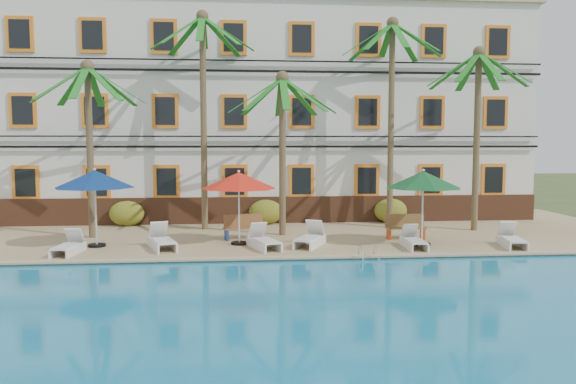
{
  "coord_description": "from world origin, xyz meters",
  "views": [
    {
      "loc": [
        -1.38,
        -18.14,
        3.86
      ],
      "look_at": [
        0.53,
        3.0,
        2.0
      ],
      "focal_mm": 35.0,
      "sensor_mm": 36.0,
      "label": 1
    }
  ],
  "objects": [
    {
      "name": "pool_coping",
      "position": [
        0.0,
        -0.9,
        0.28
      ],
      "size": [
        30.0,
        0.35,
        0.06
      ],
      "primitive_type": "cube",
      "color": "tan",
      "rests_on": "pool_deck"
    },
    {
      "name": "bench_right",
      "position": [
        4.92,
        2.34,
        0.72
      ],
      "size": [
        1.51,
        0.52,
        0.93
      ],
      "color": "olive",
      "rests_on": "pool_deck"
    },
    {
      "name": "bench_left",
      "position": [
        -1.19,
        2.83,
        0.72
      ],
      "size": [
        1.57,
        0.81,
        0.93
      ],
      "color": "olive",
      "rests_on": "pool_deck"
    },
    {
      "name": "lounger_f",
      "position": [
        8.11,
        0.37,
        0.52
      ],
      "size": [
        0.96,
        1.87,
        0.84
      ],
      "color": "white",
      "rests_on": "pool_deck"
    },
    {
      "name": "pool_ladder",
      "position": [
        2.72,
        -1.0,
        0.25
      ],
      "size": [
        0.54,
        0.74,
        0.74
      ],
      "color": "silver",
      "rests_on": "ground"
    },
    {
      "name": "shrub_left",
      "position": [
        -6.19,
        6.6,
        0.8
      ],
      "size": [
        1.5,
        0.9,
        1.1
      ],
      "primitive_type": "ellipsoid",
      "color": "#335E1A",
      "rests_on": "pool_deck"
    },
    {
      "name": "umbrella_green",
      "position": [
        5.11,
        0.98,
        2.56
      ],
      "size": [
        2.71,
        2.71,
        2.7
      ],
      "color": "black",
      "rests_on": "pool_deck"
    },
    {
      "name": "umbrella_red",
      "position": [
        -1.33,
        1.71,
        2.52
      ],
      "size": [
        2.66,
        2.66,
        2.66
      ],
      "color": "black",
      "rests_on": "pool_deck"
    },
    {
      "name": "lounger_e",
      "position": [
        4.65,
        0.5,
        0.5
      ],
      "size": [
        0.65,
        1.68,
        0.79
      ],
      "color": "white",
      "rests_on": "pool_deck"
    },
    {
      "name": "lounger_a",
      "position": [
        -6.89,
        0.5,
        0.5
      ],
      "size": [
        0.75,
        1.71,
        0.79
      ],
      "color": "white",
      "rests_on": "pool_deck"
    },
    {
      "name": "pool_deck",
      "position": [
        0.0,
        5.0,
        0.12
      ],
      "size": [
        30.0,
        12.0,
        0.25
      ],
      "primitive_type": "cube",
      "color": "tan",
      "rests_on": "ground"
    },
    {
      "name": "lounger_b",
      "position": [
        -3.97,
        1.11,
        0.54
      ],
      "size": [
        1.23,
        1.99,
        0.89
      ],
      "color": "white",
      "rests_on": "pool_deck"
    },
    {
      "name": "palm_e",
      "position": [
        8.41,
        4.14,
        5.1
      ],
      "size": [
        4.21,
        4.21,
        7.52
      ],
      "color": "brown",
      "rests_on": "pool_deck"
    },
    {
      "name": "palm_c",
      "position": [
        0.37,
        3.66,
        4.42
      ],
      "size": [
        4.21,
        4.21,
        6.37
      ],
      "color": "brown",
      "rests_on": "pool_deck"
    },
    {
      "name": "lounger_d",
      "position": [
        1.15,
        1.16,
        0.53
      ],
      "size": [
        1.38,
        1.96,
        0.87
      ],
      "color": "white",
      "rests_on": "pool_deck"
    },
    {
      "name": "lounger_c",
      "position": [
        -0.51,
        0.85,
        0.53
      ],
      "size": [
        1.2,
        1.91,
        0.85
      ],
      "color": "white",
      "rests_on": "pool_deck"
    },
    {
      "name": "swimming_pool",
      "position": [
        0.0,
        -7.0,
        0.1
      ],
      "size": [
        26.0,
        12.0,
        0.2
      ],
      "primitive_type": "cube",
      "color": "teal",
      "rests_on": "ground"
    },
    {
      "name": "umbrella_blue",
      "position": [
        -6.3,
        1.74,
        2.6
      ],
      "size": [
        2.75,
        2.75,
        2.75
      ],
      "color": "black",
      "rests_on": "pool_deck"
    },
    {
      "name": "palm_a",
      "position": [
        -6.94,
        3.72,
        4.62
      ],
      "size": [
        4.21,
        4.21,
        6.72
      ],
      "color": "brown",
      "rests_on": "pool_deck"
    },
    {
      "name": "ground",
      "position": [
        0.0,
        0.0,
        0.0
      ],
      "size": [
        100.0,
        100.0,
        0.0
      ],
      "primitive_type": "plane",
      "color": "#384C23",
      "rests_on": "ground"
    },
    {
      "name": "palm_b",
      "position": [
        -2.76,
        5.42,
        5.95
      ],
      "size": [
        4.21,
        4.21,
        9.0
      ],
      "color": "brown",
      "rests_on": "pool_deck"
    },
    {
      "name": "shrub_mid",
      "position": [
        -0.14,
        6.6,
        0.8
      ],
      "size": [
        1.5,
        0.9,
        1.1
      ],
      "primitive_type": "ellipsoid",
      "color": "#335E1A",
      "rests_on": "pool_deck"
    },
    {
      "name": "shrub_right",
      "position": [
        5.54,
        6.6,
        0.8
      ],
      "size": [
        1.5,
        0.9,
        1.1
      ],
      "primitive_type": "ellipsoid",
      "color": "#335E1A",
      "rests_on": "pool_deck"
    },
    {
      "name": "palm_d",
      "position": [
        5.12,
        5.25,
        5.86
      ],
      "size": [
        4.21,
        4.21,
        8.86
      ],
      "color": "brown",
      "rests_on": "pool_deck"
    },
    {
      "name": "hotel_building",
      "position": [
        0.0,
        9.98,
        5.37
      ],
      "size": [
        25.4,
        6.44,
        10.22
      ],
      "color": "silver",
      "rests_on": "pool_deck"
    }
  ]
}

